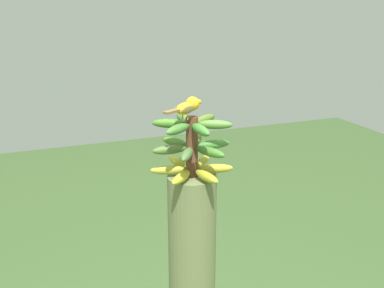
# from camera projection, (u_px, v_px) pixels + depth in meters

# --- Properties ---
(banana_bunch) EXTENTS (0.31, 0.32, 0.23)m
(banana_bunch) POSITION_uv_depth(u_px,v_px,m) (192.00, 147.00, 1.65)
(banana_bunch) COLOR brown
(banana_bunch) RESTS_ON banana_tree
(perched_bird) EXTENTS (0.17, 0.11, 0.08)m
(perched_bird) POSITION_uv_depth(u_px,v_px,m) (188.00, 106.00, 1.58)
(perched_bird) COLOR #C68933
(perched_bird) RESTS_ON banana_bunch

